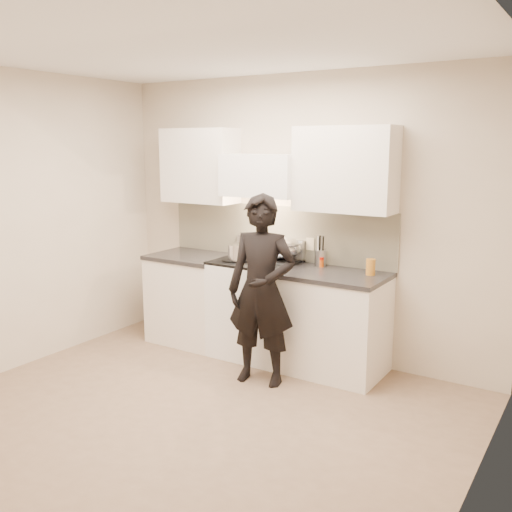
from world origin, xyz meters
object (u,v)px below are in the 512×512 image
(counter_right, at_px, (333,323))
(stove, at_px, (256,307))
(person, at_px, (262,290))
(wok, at_px, (281,247))
(utensil_crock, at_px, (320,257))

(counter_right, bearing_deg, stove, -180.00)
(person, bearing_deg, stove, 115.58)
(counter_right, bearing_deg, person, -128.93)
(wok, relative_size, person, 0.31)
(utensil_crock, bearing_deg, counter_right, -40.24)
(counter_right, height_order, person, person)
(stove, relative_size, utensil_crock, 3.36)
(counter_right, xyz_separation_m, utensil_crock, (-0.24, 0.21, 0.55))
(stove, relative_size, counter_right, 1.04)
(wok, bearing_deg, utensil_crock, 8.98)
(stove, distance_m, wok, 0.64)
(utensil_crock, distance_m, person, 0.79)
(stove, relative_size, wok, 1.88)
(stove, height_order, counter_right, stove)
(counter_right, distance_m, person, 0.78)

